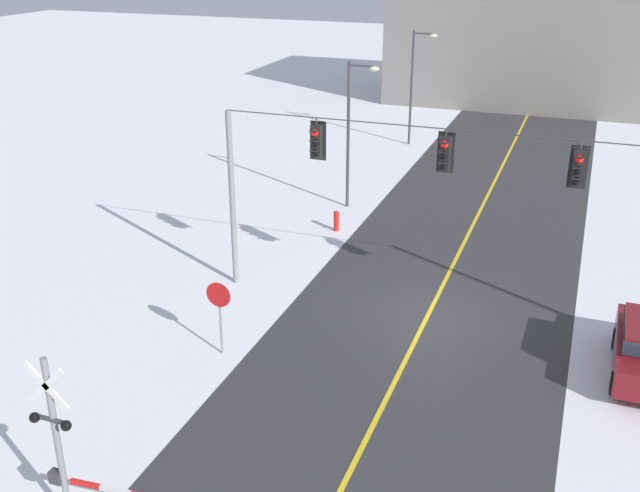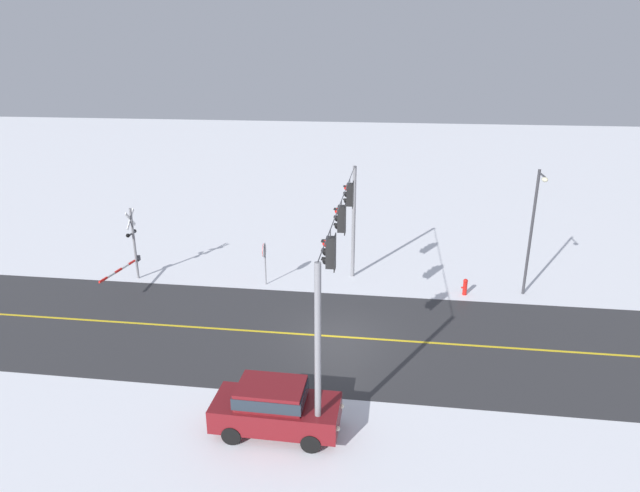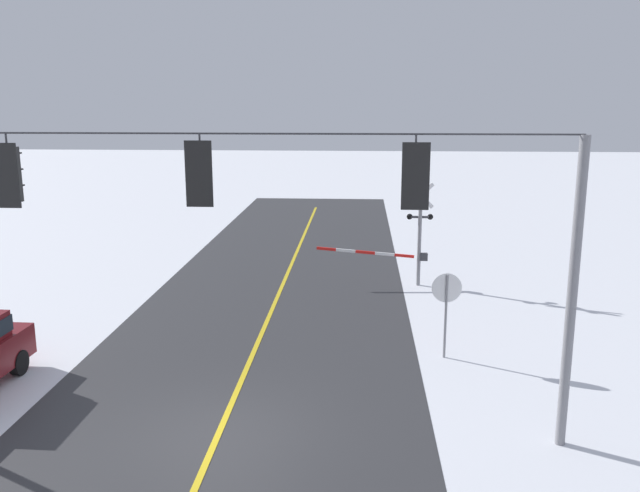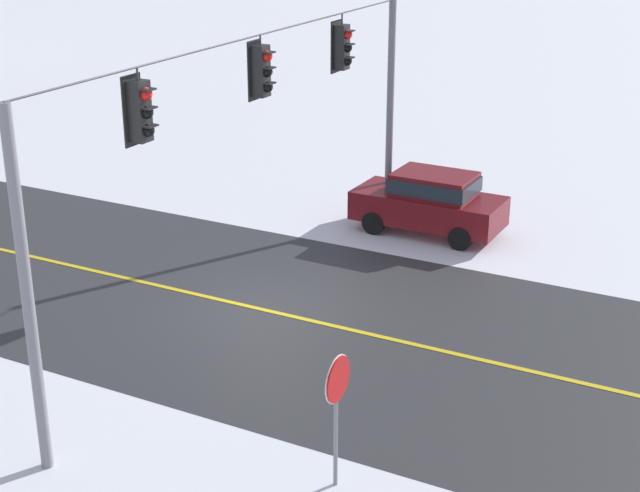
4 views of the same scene
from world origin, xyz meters
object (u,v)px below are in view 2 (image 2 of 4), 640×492
object	(u,v)px
streetlamp_near	(534,222)
fire_hydrant	(465,286)
railroad_crossing	(131,246)
parked_car_maroon	(275,406)
stop_sign	(265,254)

from	to	relation	value
streetlamp_near	fire_hydrant	world-z (taller)	streetlamp_near
railroad_crossing	parked_car_maroon	bearing A→B (deg)	42.31
stop_sign	fire_hydrant	bearing A→B (deg)	90.35
stop_sign	railroad_crossing	xyz separation A→B (m)	(0.45, -7.20, 0.27)
stop_sign	railroad_crossing	size ratio (longest dim) A/B	0.54
streetlamp_near	fire_hydrant	size ratio (longest dim) A/B	7.39
parked_car_maroon	streetlamp_near	world-z (taller)	streetlamp_near
stop_sign	parked_car_maroon	xyz separation A→B (m)	(11.73, 3.06, -0.76)
railroad_crossing	fire_hydrant	bearing A→B (deg)	91.68
railroad_crossing	parked_car_maroon	xyz separation A→B (m)	(11.27, 10.26, -1.03)
stop_sign	railroad_crossing	world-z (taller)	railroad_crossing
railroad_crossing	fire_hydrant	world-z (taller)	railroad_crossing
parked_car_maroon	fire_hydrant	distance (m)	13.93
railroad_crossing	parked_car_maroon	size ratio (longest dim) A/B	1.03
fire_hydrant	streetlamp_near	bearing A→B (deg)	95.90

